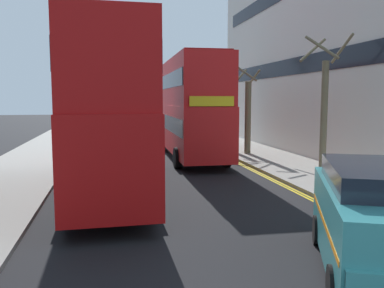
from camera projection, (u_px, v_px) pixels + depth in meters
name	position (u px, v px, depth m)	size (l,w,h in m)	color
sidewalk_right	(287.00, 164.00, 20.58)	(4.00, 80.00, 0.14)	gray
sidewalk_left	(15.00, 174.00, 17.98)	(4.00, 80.00, 0.14)	gray
kerb_line_outer	(263.00, 174.00, 18.22)	(0.10, 56.00, 0.01)	yellow
kerb_line_inner	(260.00, 175.00, 18.19)	(0.10, 56.00, 0.01)	yellow
double_decker_bus_away	(107.00, 109.00, 14.29)	(2.89, 10.84, 5.64)	#B20F0F
double_decker_bus_oncoming	(190.00, 105.00, 22.98)	(2.99, 10.86, 5.64)	red
taxi_minivan	(377.00, 222.00, 7.65)	(3.64, 5.16, 2.12)	teal
street_tree_near	(215.00, 99.00, 28.83)	(2.04, 1.87, 6.82)	#6B6047
street_tree_mid	(324.00, 107.00, 17.41)	(1.87, 2.06, 5.95)	#6B6047
street_tree_far	(192.00, 104.00, 37.36)	(1.79, 1.91, 5.96)	#6B6047
street_tree_distant	(248.00, 114.00, 24.05)	(1.60, 1.76, 5.23)	#6B6047
townhouse_terrace_right	(371.00, 40.00, 24.74)	(10.08, 28.00, 14.02)	silver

